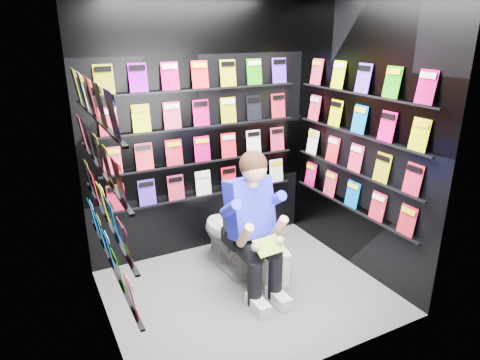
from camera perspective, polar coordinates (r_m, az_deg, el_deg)
floor at (r=4.05m, az=0.89°, el=-14.69°), size 2.40×2.40×0.00m
wall_back at (r=4.36m, az=-5.29°, el=6.52°), size 2.40×0.04×2.60m
wall_front at (r=2.70m, az=11.16°, el=-2.14°), size 2.40×0.04×2.60m
wall_left at (r=3.12m, az=-18.75°, el=0.21°), size 0.04×2.00×2.60m
wall_right at (r=4.17m, az=15.72°, el=5.26°), size 0.04×2.00×2.60m
comics_back at (r=4.33m, az=-5.14°, el=6.51°), size 2.10×0.06×1.37m
comics_left at (r=3.13m, az=-18.22°, el=0.39°), size 0.06×1.70×1.37m
comics_right at (r=4.15m, az=15.42°, el=5.29°), size 0.06×1.70×1.37m
toilet at (r=4.26m, az=-1.37°, el=-7.13°), size 0.47×0.78×0.73m
longbox at (r=4.19m, az=4.22°, el=-11.04°), size 0.31×0.44×0.30m
longbox_lid at (r=4.11m, az=4.28°, el=-9.05°), size 0.33×0.47×0.03m
reader at (r=3.77m, az=1.13°, el=-3.82°), size 0.59×0.82×1.45m
held_comic at (r=3.59m, az=3.81°, el=-8.75°), size 0.25×0.16×0.10m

